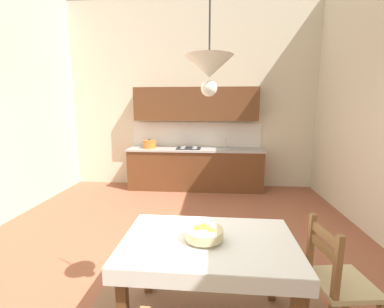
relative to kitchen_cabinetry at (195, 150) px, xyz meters
name	(u,v)px	position (x,y,z in m)	size (l,w,h in m)	color
ground_plane	(166,271)	(-0.12, -2.98, -0.91)	(6.02, 7.11, 0.10)	#99563D
wall_back	(191,96)	(-0.12, 0.33, 1.17)	(6.02, 0.12, 4.05)	beige
kitchen_cabinetry	(195,150)	(0.00, 0.00, 0.00)	(2.92, 0.63, 2.20)	brown
dining_table	(209,255)	(0.37, -3.74, -0.24)	(1.37, 0.88, 0.75)	brown
dining_chair_window_side	(337,282)	(1.37, -3.74, -0.41)	(0.48, 0.48, 0.93)	#D1BC89
fruit_bowl	(204,233)	(0.33, -3.75, -0.04)	(0.30, 0.30, 0.12)	beige
pendant_lamp	(209,68)	(0.36, -3.84, 1.18)	(0.32, 0.32, 0.80)	black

